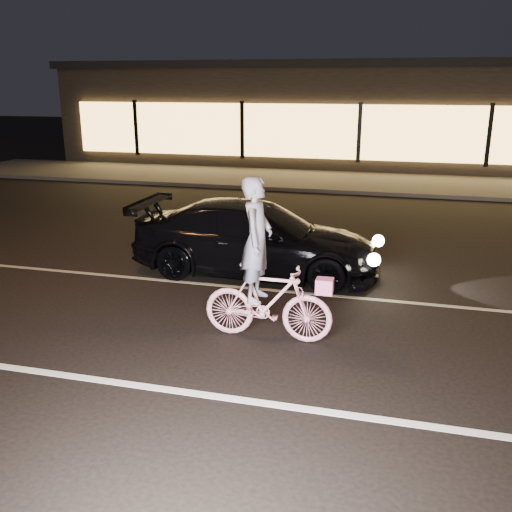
# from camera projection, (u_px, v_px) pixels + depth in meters

# --- Properties ---
(ground) EXTENTS (90.00, 90.00, 0.00)m
(ground) POSITION_uv_depth(u_px,v_px,m) (262.00, 342.00, 7.79)
(ground) COLOR black
(ground) RESTS_ON ground
(lane_stripe_near) EXTENTS (60.00, 0.12, 0.01)m
(lane_stripe_near) POSITION_uv_depth(u_px,v_px,m) (230.00, 398.00, 6.40)
(lane_stripe_near) COLOR silver
(lane_stripe_near) RESTS_ON ground
(lane_stripe_far) EXTENTS (60.00, 0.10, 0.01)m
(lane_stripe_far) POSITION_uv_depth(u_px,v_px,m) (291.00, 292.00, 9.64)
(lane_stripe_far) COLOR gray
(lane_stripe_far) RESTS_ON ground
(sidewalk) EXTENTS (30.00, 4.00, 0.12)m
(sidewalk) POSITION_uv_depth(u_px,v_px,m) (353.00, 182.00, 19.80)
(sidewalk) COLOR #383533
(sidewalk) RESTS_ON ground
(storefront) EXTENTS (25.40, 8.42, 4.20)m
(storefront) POSITION_uv_depth(u_px,v_px,m) (368.00, 112.00, 24.70)
(storefront) COLOR black
(storefront) RESTS_ON ground
(cyclist) EXTENTS (1.79, 0.62, 2.25)m
(cyclist) POSITION_uv_depth(u_px,v_px,m) (265.00, 284.00, 7.69)
(cyclist) COLOR #DD2D5D
(cyclist) RESTS_ON ground
(sedan) EXTENTS (4.56, 1.88, 1.32)m
(sedan) POSITION_uv_depth(u_px,v_px,m) (256.00, 238.00, 10.45)
(sedan) COLOR black
(sedan) RESTS_ON ground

